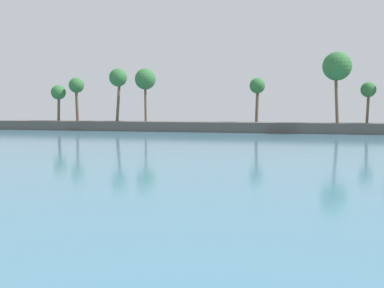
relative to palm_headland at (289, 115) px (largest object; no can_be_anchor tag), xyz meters
name	(u,v)px	position (x,y,z in m)	size (l,w,h in m)	color
sea	(284,139)	(0.06, -14.96, -3.02)	(220.00, 110.15, 0.06)	teal
palm_headland	(289,115)	(0.00, 0.00, 0.00)	(112.64, 6.81, 13.38)	#514C47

